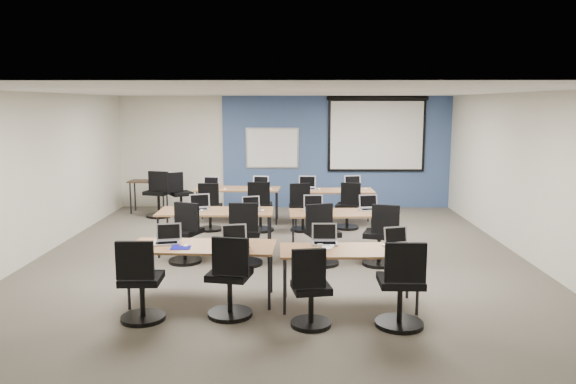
{
  "coord_description": "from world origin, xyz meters",
  "views": [
    {
      "loc": [
        0.22,
        -9.08,
        2.52
      ],
      "look_at": [
        0.12,
        0.4,
        1.02
      ],
      "focal_mm": 35.0,
      "sensor_mm": 36.0,
      "label": 1
    }
  ],
  "objects_px": {
    "laptop_5": "(251,207)",
    "task_chair_5": "(245,239)",
    "training_table_mid_right": "(343,215)",
    "training_table_mid_left": "(216,213)",
    "training_table_back_right": "(333,192)",
    "task_chair_8": "(210,211)",
    "laptop_7": "(369,206)",
    "task_chair_11": "(348,210)",
    "spare_chair_a": "(179,197)",
    "training_table_back_left": "(238,190)",
    "task_chair_7": "(381,240)",
    "task_chair_2": "(310,294)",
    "whiteboard": "(272,148)",
    "task_chair_3": "(401,291)",
    "training_table_front_left": "(202,249)",
    "task_chair_10": "(302,211)",
    "laptop_1": "(234,240)",
    "laptop_2": "(325,239)",
    "task_chair_0": "(140,287)",
    "laptop_9": "(261,185)",
    "projector_screen": "(377,130)",
    "utility_table": "(148,185)",
    "laptop_4": "(199,206)",
    "laptop_3": "(397,242)",
    "laptop_11": "(353,185)",
    "task_chair_1": "(230,284)",
    "laptop_10": "(307,186)",
    "task_chair_6": "(322,239)",
    "spare_chair_b": "(159,198)",
    "laptop_6": "(313,206)",
    "laptop_0": "(168,238)",
    "task_chair_9": "(260,211)",
    "laptop_8": "(211,186)",
    "training_table_front_right": "(349,253)",
    "task_chair_4": "(185,238)"
  },
  "relations": [
    {
      "from": "laptop_2",
      "to": "training_table_back_right",
      "type": "bearing_deg",
      "value": 84.53
    },
    {
      "from": "projector_screen",
      "to": "laptop_7",
      "type": "xyz_separation_m",
      "value": [
        -0.7,
        -4.1,
        -1.09
      ]
    },
    {
      "from": "laptop_6",
      "to": "laptop_5",
      "type": "bearing_deg",
      "value": -179.75
    },
    {
      "from": "laptop_10",
      "to": "task_chair_11",
      "type": "distance_m",
      "value": 1.08
    },
    {
      "from": "laptop_3",
      "to": "utility_table",
      "type": "height_order",
      "value": "laptop_3"
    },
    {
      "from": "task_chair_1",
      "to": "task_chair_5",
      "type": "height_order",
      "value": "task_chair_5"
    },
    {
      "from": "laptop_3",
      "to": "task_chair_5",
      "type": "bearing_deg",
      "value": 126.26
    },
    {
      "from": "laptop_5",
      "to": "laptop_6",
      "type": "distance_m",
      "value": 1.06
    },
    {
      "from": "training_table_front_left",
      "to": "task_chair_10",
      "type": "relative_size",
      "value": 1.88
    },
    {
      "from": "task_chair_11",
      "to": "spare_chair_a",
      "type": "distance_m",
      "value": 3.96
    },
    {
      "from": "task_chair_0",
      "to": "laptop_9",
      "type": "distance_m",
      "value": 5.7
    },
    {
      "from": "training_table_mid_left",
      "to": "training_table_back_left",
      "type": "distance_m",
      "value": 2.53
    },
    {
      "from": "laptop_7",
      "to": "task_chair_11",
      "type": "distance_m",
      "value": 1.78
    },
    {
      "from": "laptop_9",
      "to": "task_chair_10",
      "type": "relative_size",
      "value": 0.35
    },
    {
      "from": "task_chair_8",
      "to": "task_chair_9",
      "type": "bearing_deg",
      "value": -0.92
    },
    {
      "from": "laptop_6",
      "to": "utility_table",
      "type": "relative_size",
      "value": 0.37
    },
    {
      "from": "laptop_6",
      "to": "laptop_9",
      "type": "height_order",
      "value": "laptop_9"
    },
    {
      "from": "training_table_back_left",
      "to": "task_chair_0",
      "type": "bearing_deg",
      "value": -92.27
    },
    {
      "from": "training_table_mid_left",
      "to": "training_table_back_right",
      "type": "xyz_separation_m",
      "value": [
        2.14,
        2.3,
        -0.01
      ]
    },
    {
      "from": "projector_screen",
      "to": "task_chair_11",
      "type": "xyz_separation_m",
      "value": [
        -0.88,
        -2.38,
        -1.49
      ]
    },
    {
      "from": "task_chair_5",
      "to": "spare_chair_b",
      "type": "distance_m",
      "value": 4.38
    },
    {
      "from": "laptop_7",
      "to": "laptop_11",
      "type": "distance_m",
      "value": 2.39
    },
    {
      "from": "training_table_mid_left",
      "to": "task_chair_7",
      "type": "relative_size",
      "value": 1.93
    },
    {
      "from": "laptop_8",
      "to": "laptop_7",
      "type": "bearing_deg",
      "value": -29.74
    },
    {
      "from": "task_chair_7",
      "to": "task_chair_2",
      "type": "bearing_deg",
      "value": -99.15
    },
    {
      "from": "training_table_front_right",
      "to": "training_table_back_left",
      "type": "height_order",
      "value": "same"
    },
    {
      "from": "laptop_0",
      "to": "task_chair_9",
      "type": "relative_size",
      "value": 0.32
    },
    {
      "from": "projector_screen",
      "to": "task_chair_5",
      "type": "relative_size",
      "value": 2.34
    },
    {
      "from": "laptop_11",
      "to": "task_chair_1",
      "type": "bearing_deg",
      "value": -122.94
    },
    {
      "from": "task_chair_8",
      "to": "laptop_7",
      "type": "bearing_deg",
      "value": -25.74
    },
    {
      "from": "laptop_4",
      "to": "task_chair_4",
      "type": "relative_size",
      "value": 0.34
    },
    {
      "from": "laptop_4",
      "to": "task_chair_7",
      "type": "relative_size",
      "value": 0.34
    },
    {
      "from": "laptop_5",
      "to": "task_chair_5",
      "type": "relative_size",
      "value": 0.29
    },
    {
      "from": "task_chair_11",
      "to": "training_table_front_right",
      "type": "bearing_deg",
      "value": -80.99
    },
    {
      "from": "laptop_6",
      "to": "task_chair_6",
      "type": "height_order",
      "value": "task_chair_6"
    },
    {
      "from": "task_chair_0",
      "to": "task_chair_11",
      "type": "distance_m",
      "value": 5.68
    },
    {
      "from": "whiteboard",
      "to": "task_chair_3",
      "type": "distance_m",
      "value": 7.71
    },
    {
      "from": "training_table_mid_left",
      "to": "training_table_back_right",
      "type": "bearing_deg",
      "value": 46.82
    },
    {
      "from": "laptop_1",
      "to": "task_chair_10",
      "type": "xyz_separation_m",
      "value": [
        0.94,
        3.93,
        -0.39
      ]
    },
    {
      "from": "training_table_mid_right",
      "to": "task_chair_3",
      "type": "bearing_deg",
      "value": -85.4
    },
    {
      "from": "laptop_3",
      "to": "spare_chair_a",
      "type": "bearing_deg",
      "value": 109.01
    },
    {
      "from": "laptop_5",
      "to": "utility_table",
      "type": "bearing_deg",
      "value": 111.79
    },
    {
      "from": "training_table_mid_left",
      "to": "task_chair_3",
      "type": "bearing_deg",
      "value": -52.09
    },
    {
      "from": "laptop_4",
      "to": "task_chair_5",
      "type": "height_order",
      "value": "task_chair_5"
    },
    {
      "from": "laptop_3",
      "to": "laptop_9",
      "type": "bearing_deg",
      "value": 96.61
    },
    {
      "from": "training_table_mid_right",
      "to": "task_chair_5",
      "type": "bearing_deg",
      "value": -160.39
    },
    {
      "from": "laptop_11",
      "to": "laptop_3",
      "type": "bearing_deg",
      "value": -102.14
    },
    {
      "from": "spare_chair_a",
      "to": "laptop_10",
      "type": "bearing_deg",
      "value": -48.53
    },
    {
      "from": "task_chair_6",
      "to": "spare_chair_b",
      "type": "xyz_separation_m",
      "value": [
        -3.45,
        3.74,
        0.02
      ]
    },
    {
      "from": "spare_chair_a",
      "to": "task_chair_11",
      "type": "bearing_deg",
      "value": -53.73
    }
  ]
}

